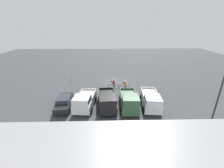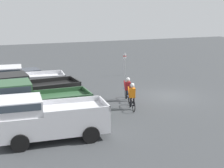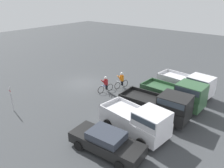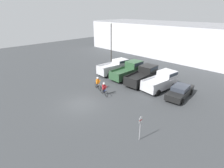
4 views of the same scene
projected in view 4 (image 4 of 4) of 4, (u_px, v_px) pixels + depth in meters
ground_plane at (82, 104)px, 19.03m from camera, size 80.00×80.00×0.00m
warehouse_building at (193, 42)px, 36.13m from camera, size 48.92×12.73×6.94m
pickup_truck_0 at (115, 67)px, 27.84m from camera, size 2.60×5.31×2.15m
pickup_truck_1 at (129, 70)px, 26.17m from camera, size 2.38×5.47×2.34m
pickup_truck_2 at (144, 75)px, 24.24m from camera, size 2.55×5.54×2.25m
pickup_truck_3 at (162, 81)px, 22.32m from camera, size 2.68×5.12×2.22m
sedan_0 at (180, 91)px, 20.35m from camera, size 2.26×4.92×1.44m
cyclist_0 at (104, 89)px, 20.79m from camera, size 1.78×0.57×1.65m
cyclist_1 at (98, 83)px, 22.34m from camera, size 1.72×0.55×1.70m
fire_lane_sign at (140, 126)px, 13.29m from camera, size 0.06×0.30×2.17m
lamppost at (111, 40)px, 32.69m from camera, size 0.36×0.36×7.36m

